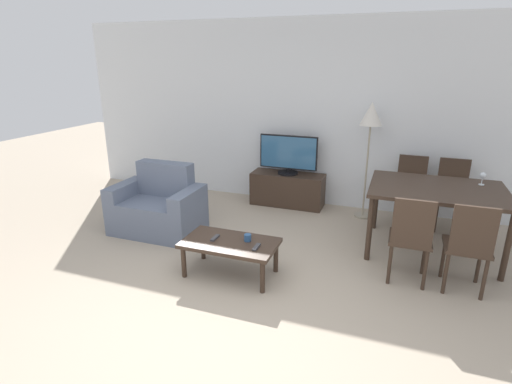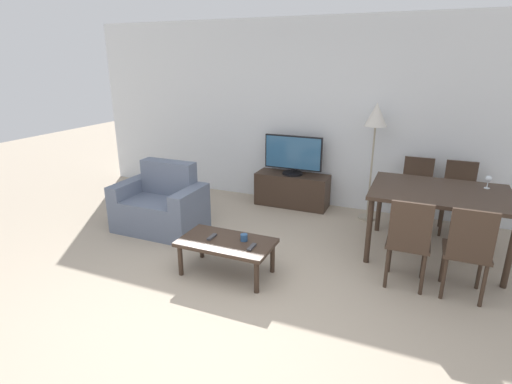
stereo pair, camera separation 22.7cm
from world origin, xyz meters
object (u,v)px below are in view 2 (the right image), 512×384
object	(u,v)px
coffee_table	(226,245)
remote_secondary	(212,237)
armchair	(161,207)
floor_lamp	(376,121)
cup_white_near	(244,237)
wine_glass_left	(488,180)
tv_stand	(292,190)
dining_chair_near	(409,239)
dining_table	(440,197)
tv	(293,155)
dining_chair_far	(458,194)
remote_primary	(252,247)
dining_chair_far_left	(416,189)
dining_chair_near_right	(468,248)

from	to	relation	value
coffee_table	remote_secondary	xyz separation A→B (m)	(-0.17, 0.00, 0.06)
armchair	floor_lamp	world-z (taller)	floor_lamp
cup_white_near	remote_secondary	bearing A→B (deg)	-168.47
floor_lamp	wine_glass_left	xyz separation A→B (m)	(1.31, -0.56, -0.48)
coffee_table	wine_glass_left	bearing A→B (deg)	32.79
tv_stand	dining_chair_near	xyz separation A→B (m)	(1.73, -1.77, 0.26)
dining_table	tv	bearing A→B (deg)	154.88
cup_white_near	floor_lamp	bearing A→B (deg)	65.08
dining_chair_far	remote_primary	world-z (taller)	dining_chair_far
dining_table	floor_lamp	size ratio (longest dim) A/B	0.90
floor_lamp	wine_glass_left	world-z (taller)	floor_lamp
tv_stand	wine_glass_left	size ratio (longest dim) A/B	7.47
wine_glass_left	remote_primary	bearing A→B (deg)	-142.79
tv_stand	dining_chair_far	xyz separation A→B (m)	(2.23, -0.10, 0.26)
armchair	coffee_table	world-z (taller)	armchair
remote_primary	wine_glass_left	distance (m)	2.71
armchair	remote_primary	xyz separation A→B (m)	(1.61, -0.75, 0.07)
dining_chair_far_left	armchair	bearing A→B (deg)	-154.77
dining_chair_far	remote_secondary	bearing A→B (deg)	-138.31
dining_chair_far	wine_glass_left	distance (m)	0.70
dining_chair_near	coffee_table	bearing A→B (deg)	-165.18
remote_secondary	tv_stand	bearing A→B (deg)	86.18
dining_chair_near	wine_glass_left	world-z (taller)	wine_glass_left
tv_stand	dining_chair_far_left	size ratio (longest dim) A/B	1.20
armchair	dining_chair_near	xyz separation A→B (m)	(3.02, -0.25, 0.20)
dining_chair_far_left	remote_secondary	world-z (taller)	dining_chair_far_left
dining_chair_far_left	remote_secondary	distance (m)	2.84
coffee_table	dining_chair_near	bearing A→B (deg)	14.82
dining_table	wine_glass_left	xyz separation A→B (m)	(0.47, 0.28, 0.18)
dining_chair_far	remote_secondary	world-z (taller)	dining_chair_far
dining_chair_near_right	dining_chair_far_left	world-z (taller)	same
dining_chair_near	wine_glass_left	size ratio (longest dim) A/B	6.24
remote_secondary	dining_chair_near_right	bearing A→B (deg)	10.67
armchair	tv	xyz separation A→B (m)	(1.29, 1.51, 0.47)
armchair	tv_stand	size ratio (longest dim) A/B	1.02
coffee_table	remote_primary	xyz separation A→B (m)	(0.30, -0.05, 0.06)
armchair	dining_table	xyz separation A→B (m)	(3.27, 0.59, 0.39)
cup_white_near	dining_chair_near_right	bearing A→B (deg)	10.52
cup_white_near	wine_glass_left	xyz separation A→B (m)	(2.26, 1.49, 0.47)
tv	cup_white_near	xyz separation A→B (m)	(0.19, -2.15, -0.38)
dining_chair_near	dining_chair_near_right	distance (m)	0.50
tv_stand	floor_lamp	bearing A→B (deg)	-4.71
dining_chair_near_right	dining_chair_near	bearing A→B (deg)	180.00
dining_chair_near	remote_secondary	distance (m)	1.94
dining_chair_near	cup_white_near	distance (m)	1.59
cup_white_near	wine_glass_left	world-z (taller)	wine_glass_left
coffee_table	floor_lamp	distance (m)	2.61
dining_chair_near_right	remote_primary	xyz separation A→B (m)	(-1.91, -0.50, -0.13)
dining_chair_near_right	cup_white_near	xyz separation A→B (m)	(-2.05, -0.38, -0.10)
armchair	dining_chair_far_left	size ratio (longest dim) A/B	1.22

